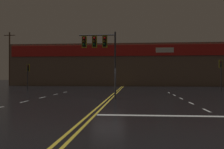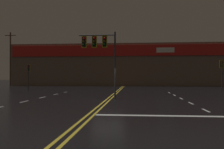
{
  "view_description": "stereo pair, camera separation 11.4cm",
  "coord_description": "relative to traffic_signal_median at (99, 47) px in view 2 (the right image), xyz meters",
  "views": [
    {
      "loc": [
        1.98,
        -19.23,
        1.85
      ],
      "look_at": [
        0.0,
        3.54,
        2.0
      ],
      "focal_mm": 40.0,
      "sensor_mm": 36.0,
      "label": 1
    },
    {
      "loc": [
        2.1,
        -19.22,
        1.85
      ],
      "look_at": [
        0.0,
        3.54,
        2.0
      ],
      "focal_mm": 40.0,
      "sensor_mm": 36.0,
      "label": 2
    }
  ],
  "objects": [
    {
      "name": "traffic_signal_corner_northeast",
      "position": [
        13.64,
        11.74,
        -1.43
      ],
      "size": [
        0.42,
        0.36,
        3.87
      ],
      "color": "#38383D",
      "rests_on": "ground"
    },
    {
      "name": "traffic_signal_corner_northwest",
      "position": [
        -11.53,
        12.38,
        -1.71
      ],
      "size": [
        0.42,
        0.36,
        3.49
      ],
      "color": "#38383D",
      "rests_on": "ground"
    },
    {
      "name": "traffic_signal_median",
      "position": [
        0.0,
        0.0,
        0.0
      ],
      "size": [
        3.07,
        0.36,
        5.49
      ],
      "color": "#38383D",
      "rests_on": "ground"
    },
    {
      "name": "building_backdrop",
      "position": [
        0.83,
        30.25,
        -0.29
      ],
      "size": [
        43.14,
        10.23,
        7.95
      ],
      "color": "brown",
      "rests_on": "ground"
    },
    {
      "name": "utility_pole_row",
      "position": [
        1.35,
        26.06,
        1.42
      ],
      "size": [
        45.17,
        0.26,
        11.54
      ],
      "color": "#4C3828",
      "rests_on": "ground"
    },
    {
      "name": "ground_plane",
      "position": [
        0.82,
        -1.12,
        -4.27
      ],
      "size": [
        200.0,
        200.0,
        0.0
      ],
      "primitive_type": "plane",
      "color": "black"
    },
    {
      "name": "road_markings",
      "position": [
        2.1,
        -2.73,
        -4.27
      ],
      "size": [
        17.53,
        60.0,
        0.01
      ],
      "color": "gold",
      "rests_on": "ground"
    }
  ]
}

